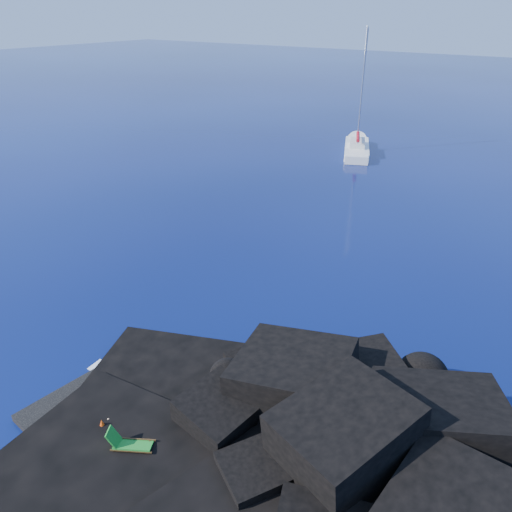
{
  "coord_description": "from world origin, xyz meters",
  "views": [
    {
      "loc": [
        18.69,
        -9.53,
        16.94
      ],
      "look_at": [
        1.78,
        14.74,
        2.0
      ],
      "focal_mm": 35.0,
      "sensor_mm": 36.0,
      "label": 1
    }
  ],
  "objects_px": {
    "deck_chair": "(133,441)",
    "sailboat": "(356,153)",
    "sunbather": "(103,415)",
    "marker_cone": "(102,425)"
  },
  "relations": [
    {
      "from": "sunbather",
      "to": "sailboat",
      "type": "bearing_deg",
      "value": 113.94
    },
    {
      "from": "sailboat",
      "to": "deck_chair",
      "type": "height_order",
      "value": "sailboat"
    },
    {
      "from": "sailboat",
      "to": "marker_cone",
      "type": "bearing_deg",
      "value": -102.17
    },
    {
      "from": "deck_chair",
      "to": "marker_cone",
      "type": "xyz_separation_m",
      "value": [
        -2.02,
        0.06,
        -0.32
      ]
    },
    {
      "from": "deck_chair",
      "to": "sunbather",
      "type": "relative_size",
      "value": 0.98
    },
    {
      "from": "deck_chair",
      "to": "marker_cone",
      "type": "relative_size",
      "value": 3.08
    },
    {
      "from": "deck_chair",
      "to": "sunbather",
      "type": "height_order",
      "value": "deck_chair"
    },
    {
      "from": "deck_chair",
      "to": "sunbather",
      "type": "bearing_deg",
      "value": 137.71
    },
    {
      "from": "sailboat",
      "to": "marker_cone",
      "type": "height_order",
      "value": "sailboat"
    },
    {
      "from": "deck_chair",
      "to": "sailboat",
      "type": "bearing_deg",
      "value": 74.11
    }
  ]
}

